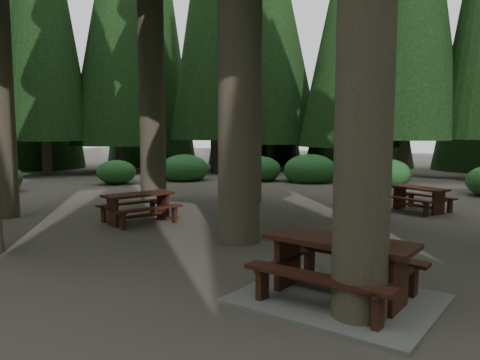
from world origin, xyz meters
The scene contains 5 objects.
ground centered at (0.00, 0.00, 0.00)m, with size 80.00×80.00×0.00m, color #49423C.
picnic_table_a centered at (3.60, -2.03, 0.30)m, with size 2.71×2.34×0.84m.
picnic_table_b centered at (-2.27, 0.65, 0.48)m, with size 1.87×2.05×0.72m.
picnic_table_d centered at (3.39, 5.72, 0.45)m, with size 1.97×1.84×0.68m.
shrub_ring centered at (0.70, 0.75, 0.40)m, with size 23.86×24.64×1.49m.
Camera 1 is at (5.44, -7.89, 2.26)m, focal length 35.00 mm.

